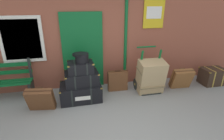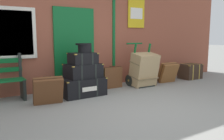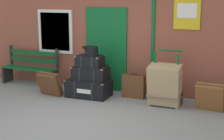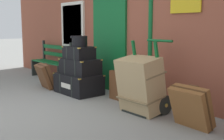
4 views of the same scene
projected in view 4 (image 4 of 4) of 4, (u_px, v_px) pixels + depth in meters
The scene contains 12 objects.
ground_plane at pixel (8, 114), 4.75m from camera, with size 60.00×60.00×0.00m, color gray.
brick_facade at pixel (126, 18), 6.16m from camera, with size 10.40×0.35×3.20m.
platform_bench at pixel (52, 62), 7.96m from camera, with size 1.60×0.43×1.01m.
steamer_trunk_base at pixel (79, 84), 6.18m from camera, with size 1.02×0.67×0.43m.
steamer_trunk_middle at pixel (80, 66), 6.10m from camera, with size 0.85×0.61×0.33m.
steamer_trunk_top at pixel (79, 53), 6.06m from camera, with size 0.63×0.48×0.27m.
round_hatbox at pixel (79, 40), 5.98m from camera, with size 0.37×0.33×0.22m.
porters_trolley at pixel (148, 95), 4.85m from camera, with size 0.71×0.62×1.19m.
large_brown_trunk at pixel (141, 85), 4.71m from camera, with size 0.70×0.58×0.94m.
suitcase_cream at pixel (191, 107), 4.03m from camera, with size 0.59×0.40×0.61m.
suitcase_charcoal at pixel (121, 86), 5.58m from camera, with size 0.56×0.18×0.60m.
suitcase_tan at pixel (45, 76), 6.65m from camera, with size 0.62×0.43×0.58m.
Camera 4 is at (4.63, -1.61, 1.40)m, focal length 46.72 mm.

